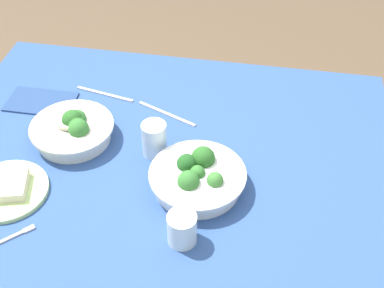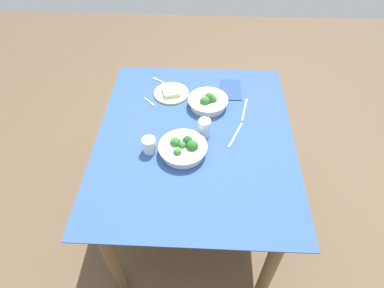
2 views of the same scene
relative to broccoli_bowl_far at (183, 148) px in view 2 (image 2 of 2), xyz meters
name	(u,v)px [view 2 (image 2 of 2)]	position (x,y,z in m)	size (l,w,h in m)	color
ground_plane	(194,210)	(0.12, -0.06, -0.79)	(6.00, 6.00, 0.00)	brown
dining_table	(195,150)	(0.12, -0.06, -0.15)	(1.28, 1.07, 0.75)	#2D4C84
broccoli_bowl_far	(183,148)	(0.00, 0.00, 0.00)	(0.25, 0.25, 0.09)	white
broccoli_bowl_near	(208,102)	(0.38, -0.12, 0.00)	(0.24, 0.24, 0.09)	silver
bread_side_plate	(171,92)	(0.48, 0.11, -0.02)	(0.22, 0.22, 0.04)	#B7D684
water_glass_center	(149,145)	(0.01, 0.18, 0.01)	(0.07, 0.07, 0.08)	silver
water_glass_side	(204,128)	(0.14, -0.10, 0.02)	(0.07, 0.07, 0.10)	silver
fork_by_far_bowl	(158,80)	(0.62, 0.20, -0.03)	(0.06, 0.08, 0.00)	#B7B7BC
fork_by_near_bowl	(150,102)	(0.39, 0.23, -0.03)	(0.07, 0.07, 0.00)	#B7B7BC
table_knife_left	(245,109)	(0.35, -0.34, -0.03)	(0.20, 0.01, 0.00)	#B7B7BC
table_knife_right	(236,135)	(0.14, -0.28, -0.03)	(0.20, 0.01, 0.00)	#B7B7BC
napkin_folded_upper	(231,90)	(0.54, -0.27, -0.03)	(0.21, 0.12, 0.01)	navy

